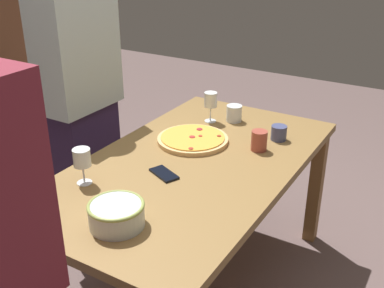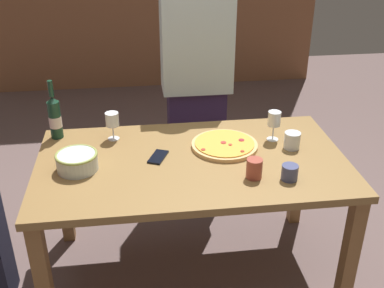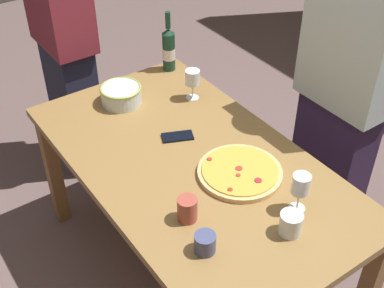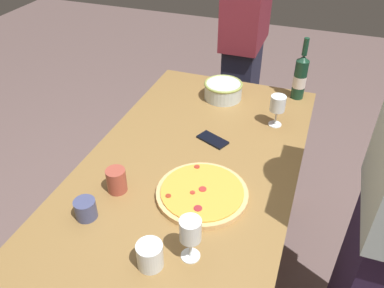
% 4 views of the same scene
% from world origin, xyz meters
% --- Properties ---
extents(ground_plane, '(8.00, 8.00, 0.00)m').
position_xyz_m(ground_plane, '(0.00, 0.00, 0.00)').
color(ground_plane, '#685350').
extents(dining_table, '(1.60, 0.90, 0.75)m').
position_xyz_m(dining_table, '(0.00, 0.00, 0.66)').
color(dining_table, olive).
rests_on(dining_table, ground).
extents(pizza, '(0.36, 0.36, 0.03)m').
position_xyz_m(pizza, '(0.19, 0.11, 0.76)').
color(pizza, '#E5B473').
rests_on(pizza, dining_table).
extents(serving_bowl, '(0.21, 0.21, 0.09)m').
position_xyz_m(serving_bowl, '(-0.58, -0.03, 0.80)').
color(serving_bowl, silver).
rests_on(serving_bowl, dining_table).
extents(wine_bottle, '(0.07, 0.07, 0.34)m').
position_xyz_m(wine_bottle, '(-0.72, 0.35, 0.87)').
color(wine_bottle, '#173C29').
rests_on(wine_bottle, dining_table).
extents(wine_glass_near_pizza, '(0.07, 0.07, 0.16)m').
position_xyz_m(wine_glass_near_pizza, '(-0.41, 0.29, 0.86)').
color(wine_glass_near_pizza, white).
rests_on(wine_glass_near_pizza, dining_table).
extents(wine_glass_by_bottle, '(0.07, 0.07, 0.17)m').
position_xyz_m(wine_glass_by_bottle, '(0.48, 0.17, 0.87)').
color(wine_glass_by_bottle, white).
rests_on(wine_glass_by_bottle, dining_table).
extents(cup_amber, '(0.09, 0.09, 0.09)m').
position_xyz_m(cup_amber, '(0.55, 0.06, 0.80)').
color(cup_amber, white).
rests_on(cup_amber, dining_table).
extents(cup_ceramic, '(0.08, 0.08, 0.08)m').
position_xyz_m(cup_ceramic, '(0.44, -0.25, 0.79)').
color(cup_ceramic, '#444B76').
rests_on(cup_ceramic, dining_table).
extents(cup_spare, '(0.08, 0.08, 0.10)m').
position_xyz_m(cup_spare, '(0.27, -0.21, 0.80)').
color(cup_spare, '#A64839').
rests_on(cup_spare, dining_table).
extents(cell_phone, '(0.12, 0.16, 0.01)m').
position_xyz_m(cell_phone, '(-0.17, 0.04, 0.76)').
color(cell_phone, black).
rests_on(cell_phone, dining_table).
extents(person_guest_left, '(0.45, 0.24, 1.68)m').
position_xyz_m(person_guest_left, '(0.13, 0.80, 0.85)').
color(person_guest_left, '#2C1D3B').
rests_on(person_guest_left, ground).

